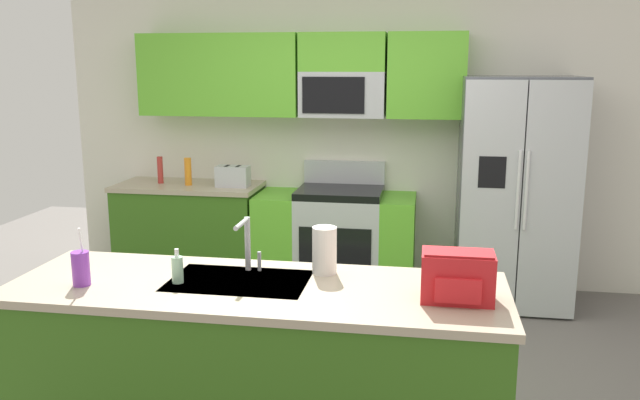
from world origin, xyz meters
TOP-DOWN VIEW (x-y plane):
  - ground_plane at (0.00, 0.00)m, footprint 9.00×9.00m
  - kitchen_wall_unit at (-0.14, 2.08)m, footprint 5.20×0.43m
  - back_counter at (-1.43, 1.80)m, footprint 1.27×0.63m
  - range_oven at (-0.11, 1.80)m, footprint 1.36×0.61m
  - refrigerator at (1.37, 1.73)m, footprint 0.90×0.76m
  - island_counter at (-0.13, -0.71)m, footprint 2.40×0.80m
  - toaster at (-1.00, 1.75)m, footprint 0.28×0.16m
  - pepper_mill at (-1.69, 1.80)m, footprint 0.05×0.05m
  - bottle_orange at (-1.41, 1.75)m, footprint 0.06×0.06m
  - sink_faucet at (-0.22, -0.52)m, footprint 0.09×0.21m
  - drink_cup_purple at (-0.95, -0.86)m, footprint 0.08×0.08m
  - soap_dispenser at (-0.51, -0.74)m, footprint 0.06×0.06m
  - paper_towel_roll at (0.17, -0.48)m, footprint 0.12×0.12m
  - backpack at (0.81, -0.76)m, footprint 0.32×0.22m

SIDE VIEW (x-z plane):
  - ground_plane at x=0.00m, z-range 0.00..0.00m
  - range_oven at x=-0.11m, z-range -0.11..0.99m
  - back_counter at x=-1.43m, z-range 0.00..0.90m
  - island_counter at x=-0.13m, z-range 0.00..0.90m
  - refrigerator at x=1.37m, z-range 0.00..1.85m
  - soap_dispenser at x=-0.51m, z-range 0.88..1.05m
  - drink_cup_purple at x=-0.95m, z-range 0.84..1.13m
  - toaster at x=-1.00m, z-range 0.90..1.08m
  - backpack at x=0.81m, z-range 0.90..1.13m
  - pepper_mill at x=-1.69m, z-range 0.90..1.14m
  - paper_towel_roll at x=0.17m, z-range 0.90..1.14m
  - bottle_orange at x=-1.41m, z-range 0.90..1.14m
  - sink_faucet at x=-0.22m, z-range 0.93..1.21m
  - kitchen_wall_unit at x=-0.14m, z-range 0.17..2.77m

